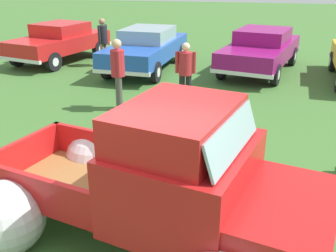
{
  "coord_description": "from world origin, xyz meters",
  "views": [
    {
      "loc": [
        1.3,
        -4.09,
        3.3
      ],
      "look_at": [
        0.0,
        1.8,
        0.87
      ],
      "focal_mm": 41.59,
      "sensor_mm": 36.0,
      "label": 1
    }
  ],
  "objects_px": {
    "spectator_1": "(103,39)",
    "lane_cone_1": "(229,144)",
    "show_car_0": "(59,41)",
    "show_car_1": "(147,47)",
    "spectator_0": "(118,70)",
    "spectator_2": "(185,70)",
    "vintage_pickup_truck": "(165,193)",
    "show_car_2": "(261,49)"
  },
  "relations": [
    {
      "from": "spectator_0",
      "to": "show_car_1",
      "type": "bearing_deg",
      "value": -109.8
    },
    {
      "from": "show_car_1",
      "to": "spectator_0",
      "type": "bearing_deg",
      "value": 9.66
    },
    {
      "from": "show_car_0",
      "to": "spectator_0",
      "type": "bearing_deg",
      "value": 54.17
    },
    {
      "from": "show_car_0",
      "to": "spectator_0",
      "type": "distance_m",
      "value": 6.25
    },
    {
      "from": "spectator_0",
      "to": "spectator_2",
      "type": "relative_size",
      "value": 1.1
    },
    {
      "from": "vintage_pickup_truck",
      "to": "show_car_1",
      "type": "height_order",
      "value": "vintage_pickup_truck"
    },
    {
      "from": "lane_cone_1",
      "to": "show_car_0",
      "type": "bearing_deg",
      "value": 134.59
    },
    {
      "from": "show_car_0",
      "to": "show_car_2",
      "type": "relative_size",
      "value": 0.9
    },
    {
      "from": "show_car_1",
      "to": "spectator_2",
      "type": "bearing_deg",
      "value": 33.85
    },
    {
      "from": "spectator_0",
      "to": "spectator_1",
      "type": "xyz_separation_m",
      "value": [
        -2.11,
        4.41,
        -0.04
      ]
    },
    {
      "from": "show_car_1",
      "to": "vintage_pickup_truck",
      "type": "bearing_deg",
      "value": 20.54
    },
    {
      "from": "show_car_0",
      "to": "show_car_1",
      "type": "relative_size",
      "value": 0.93
    },
    {
      "from": "vintage_pickup_truck",
      "to": "show_car_2",
      "type": "distance_m",
      "value": 9.72
    },
    {
      "from": "show_car_1",
      "to": "lane_cone_1",
      "type": "xyz_separation_m",
      "value": [
        3.34,
        -6.44,
        -0.47
      ]
    },
    {
      "from": "show_car_1",
      "to": "spectator_2",
      "type": "distance_m",
      "value": 3.94
    },
    {
      "from": "spectator_0",
      "to": "lane_cone_1",
      "type": "xyz_separation_m",
      "value": [
        2.91,
        -2.24,
        -0.7
      ]
    },
    {
      "from": "spectator_2",
      "to": "show_car_0",
      "type": "bearing_deg",
      "value": 49.67
    },
    {
      "from": "vintage_pickup_truck",
      "to": "spectator_1",
      "type": "distance_m",
      "value": 10.26
    },
    {
      "from": "vintage_pickup_truck",
      "to": "show_car_0",
      "type": "height_order",
      "value": "vintage_pickup_truck"
    },
    {
      "from": "show_car_2",
      "to": "spectator_2",
      "type": "height_order",
      "value": "spectator_2"
    },
    {
      "from": "vintage_pickup_truck",
      "to": "lane_cone_1",
      "type": "xyz_separation_m",
      "value": [
        0.62,
        2.62,
        -0.45
      ]
    },
    {
      "from": "show_car_2",
      "to": "lane_cone_1",
      "type": "xyz_separation_m",
      "value": [
        -0.54,
        -7.03,
        -0.47
      ]
    },
    {
      "from": "spectator_0",
      "to": "spectator_2",
      "type": "height_order",
      "value": "spectator_0"
    },
    {
      "from": "show_car_1",
      "to": "spectator_2",
      "type": "relative_size",
      "value": 3.0
    },
    {
      "from": "show_car_2",
      "to": "spectator_1",
      "type": "bearing_deg",
      "value": -72.46
    },
    {
      "from": "show_car_0",
      "to": "lane_cone_1",
      "type": "height_order",
      "value": "show_car_0"
    },
    {
      "from": "show_car_2",
      "to": "spectator_2",
      "type": "xyz_separation_m",
      "value": [
        -1.91,
        -4.0,
        0.12
      ]
    },
    {
      "from": "vintage_pickup_truck",
      "to": "spectator_0",
      "type": "xyz_separation_m",
      "value": [
        -2.29,
        4.86,
        0.25
      ]
    },
    {
      "from": "show_car_1",
      "to": "spectator_0",
      "type": "xyz_separation_m",
      "value": [
        0.43,
        -4.2,
        0.23
      ]
    },
    {
      "from": "spectator_0",
      "to": "vintage_pickup_truck",
      "type": "bearing_deg",
      "value": 89.61
    },
    {
      "from": "spectator_0",
      "to": "lane_cone_1",
      "type": "bearing_deg",
      "value": 116.8
    },
    {
      "from": "spectator_1",
      "to": "lane_cone_1",
      "type": "bearing_deg",
      "value": 138.2
    },
    {
      "from": "show_car_1",
      "to": "spectator_0",
      "type": "height_order",
      "value": "spectator_0"
    },
    {
      "from": "show_car_0",
      "to": "lane_cone_1",
      "type": "bearing_deg",
      "value": 58.76
    },
    {
      "from": "spectator_2",
      "to": "lane_cone_1",
      "type": "bearing_deg",
      "value": -160.3
    },
    {
      "from": "vintage_pickup_truck",
      "to": "show_car_0",
      "type": "distance_m",
      "value": 11.52
    },
    {
      "from": "show_car_0",
      "to": "lane_cone_1",
      "type": "relative_size",
      "value": 7.12
    },
    {
      "from": "show_car_0",
      "to": "show_car_1",
      "type": "height_order",
      "value": "same"
    },
    {
      "from": "show_car_0",
      "to": "spectator_1",
      "type": "relative_size",
      "value": 2.64
    },
    {
      "from": "show_car_0",
      "to": "spectator_0",
      "type": "xyz_separation_m",
      "value": [
        4.01,
        -4.78,
        0.23
      ]
    },
    {
      "from": "lane_cone_1",
      "to": "spectator_1",
      "type": "bearing_deg",
      "value": 127.03
    },
    {
      "from": "vintage_pickup_truck",
      "to": "show_car_2",
      "type": "bearing_deg",
      "value": 97.23
    }
  ]
}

